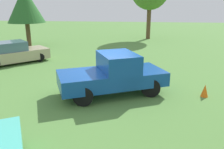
# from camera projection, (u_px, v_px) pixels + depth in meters

# --- Properties ---
(ground_plane) EXTENTS (80.00, 80.00, 0.00)m
(ground_plane) POSITION_uv_depth(u_px,v_px,m) (107.00, 91.00, 10.77)
(ground_plane) COLOR #54843D
(pickup_truck) EXTENTS (5.02, 3.76, 1.83)m
(pickup_truck) POSITION_uv_depth(u_px,v_px,m) (115.00, 73.00, 10.18)
(pickup_truck) COLOR black
(pickup_truck) RESTS_ON ground_plane
(sedan_far) EXTENTS (4.32, 4.35, 1.45)m
(sedan_far) POSITION_uv_depth(u_px,v_px,m) (13.00, 53.00, 15.55)
(sedan_far) COLOR black
(sedan_far) RESTS_ON ground_plane
(tree_far_center) EXTENTS (3.30, 3.30, 5.28)m
(tree_far_center) POSITION_uv_depth(u_px,v_px,m) (25.00, 5.00, 20.59)
(tree_far_center) COLOR brown
(tree_far_center) RESTS_ON ground_plane
(traffic_cone) EXTENTS (0.32, 0.32, 0.55)m
(traffic_cone) POSITION_uv_depth(u_px,v_px,m) (205.00, 91.00, 10.03)
(traffic_cone) COLOR orange
(traffic_cone) RESTS_ON ground_plane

